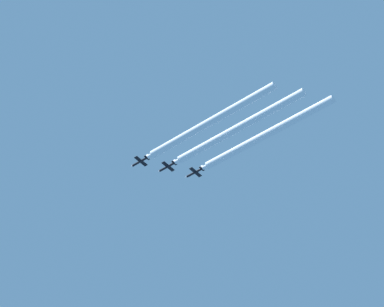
{
  "coord_description": "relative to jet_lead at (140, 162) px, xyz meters",
  "views": [
    {
      "loc": [
        -181.51,
        -158.39,
        2.44
      ],
      "look_at": [
        0.16,
        -14.32,
        224.06
      ],
      "focal_mm": 67.4,
      "sensor_mm": 36.0,
      "label": 1
    }
  ],
  "objects": [
    {
      "name": "jet_lead",
      "position": [
        0.0,
        0.0,
        0.0
      ],
      "size": [
        7.56,
        11.01,
        2.65
      ],
      "color": "black"
    },
    {
      "name": "jet_second_echelon",
      "position": [
        9.44,
        -8.21,
        -1.11
      ],
      "size": [
        7.56,
        11.01,
        2.65
      ],
      "color": "black"
    },
    {
      "name": "smoke_trail_third_echelon",
      "position": [
        19.51,
        -55.2,
        -1.98
      ],
      "size": [
        3.51,
        67.99,
        3.51
      ],
      "color": "white"
    },
    {
      "name": "jet_third_echelon",
      "position": [
        19.51,
        -16.16,
        -1.96
      ],
      "size": [
        7.56,
        11.01,
        2.65
      ],
      "color": "black"
    },
    {
      "name": "smoke_trail_second_echelon",
      "position": [
        9.44,
        -47.35,
        -1.14
      ],
      "size": [
        3.51,
        68.2,
        3.51
      ],
      "color": "white"
    },
    {
      "name": "smoke_trail_lead",
      "position": [
        -0.0,
        -39.25,
        -0.03
      ],
      "size": [
        3.51,
        68.43,
        3.51
      ],
      "color": "white"
    }
  ]
}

